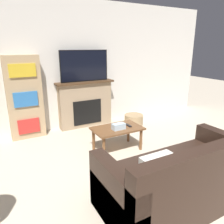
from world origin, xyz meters
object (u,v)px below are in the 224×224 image
Objects in this scene: bookshelf at (25,98)px; coffee_table at (117,131)px; tv at (84,66)px; couch at (181,180)px; fireplace at (85,104)px; storage_basket at (134,120)px.

coffee_table is at bearing -47.15° from bookshelf.
tv is 1.71m from coffee_table.
fireplace is at bearing 89.49° from couch.
bookshelf reaches higher than coffee_table.
tv is 1.65m from storage_basket.
bookshelf reaches higher than fireplace.
storage_basket is (1.01, 2.44, -0.18)m from couch.
couch is 2.18× the size of coffee_table.
tv reaches higher than fireplace.
couch is 2.64m from storage_basket.
fireplace is 0.70× the size of couch.
fireplace is at bearing 1.02° from bookshelf.
couch is 4.35× the size of storage_basket.
bookshelf reaches higher than storage_basket.
fireplace is at bearing 90.00° from tv.
tv reaches higher than coffee_table.
bookshelf is at bearing 113.03° from couch.
coffee_table is (0.02, -1.38, -1.01)m from tv.
tv is at bearing 154.70° from storage_basket.
fireplace is 1.53× the size of coffee_table.
tv is 0.58× the size of couch.
fireplace is at bearing 90.70° from coffee_table.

